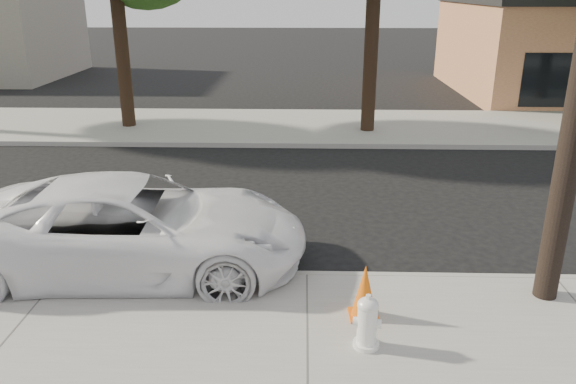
% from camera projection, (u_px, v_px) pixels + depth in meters
% --- Properties ---
extents(ground, '(120.00, 120.00, 0.00)m').
position_uv_depth(ground, '(307.00, 229.00, 11.19)').
color(ground, black).
rests_on(ground, ground).
extents(near_sidewalk, '(90.00, 4.40, 0.15)m').
position_uv_depth(near_sidewalk, '(307.00, 361.00, 7.13)').
color(near_sidewalk, gray).
rests_on(near_sidewalk, ground).
extents(far_sidewalk, '(90.00, 5.00, 0.15)m').
position_uv_depth(far_sidewalk, '(306.00, 127.00, 19.15)').
color(far_sidewalk, gray).
rests_on(far_sidewalk, ground).
extents(curb_near, '(90.00, 0.12, 0.16)m').
position_uv_depth(curb_near, '(307.00, 277.00, 9.20)').
color(curb_near, '#9E9B93').
rests_on(curb_near, ground).
extents(police_cruiser, '(5.89, 2.91, 1.61)m').
position_uv_depth(police_cruiser, '(133.00, 227.00, 9.31)').
color(police_cruiser, white).
rests_on(police_cruiser, ground).
extents(fire_hydrant, '(0.38, 0.34, 0.71)m').
position_uv_depth(fire_hydrant, '(367.00, 323.00, 7.18)').
color(fire_hydrant, white).
rests_on(fire_hydrant, near_sidewalk).
extents(traffic_cone, '(0.43, 0.43, 0.80)m').
position_uv_depth(traffic_cone, '(365.00, 292.00, 7.84)').
color(traffic_cone, orange).
rests_on(traffic_cone, near_sidewalk).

